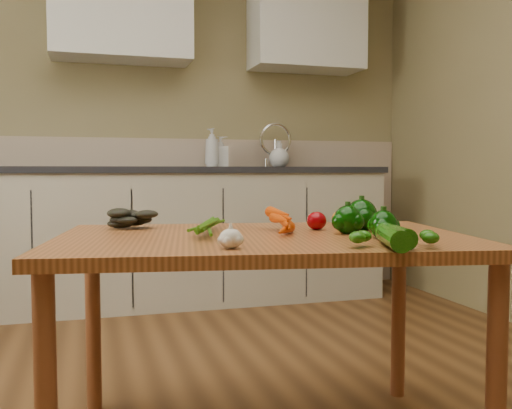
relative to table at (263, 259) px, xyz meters
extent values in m
cube|color=#96875A|center=(-0.19, 2.40, 0.70)|extent=(4.00, 0.02, 2.60)
cube|color=#C1A991|center=(-0.19, 2.37, -0.05)|extent=(3.98, 0.03, 1.10)
cube|color=#B6AE97|center=(0.01, 2.08, -0.17)|extent=(2.80, 0.60, 0.86)
cube|color=#292A2E|center=(0.01, 2.08, 0.28)|extent=(2.84, 0.64, 0.04)
cube|color=#99999E|center=(0.79, 2.08, 0.24)|extent=(0.55, 0.42, 0.10)
cylinder|color=silver|center=(0.79, 2.26, 0.42)|extent=(0.02, 0.02, 0.24)
cube|color=silver|center=(-0.29, 2.21, 1.35)|extent=(0.90, 0.35, 0.70)
cube|color=silver|center=(1.01, 2.21, 1.35)|extent=(0.80, 0.35, 0.70)
cube|color=#A85F31|center=(0.00, 0.00, 0.06)|extent=(1.38, 1.01, 0.04)
cylinder|color=brown|center=(-0.63, -0.25, -0.28)|extent=(0.05, 0.05, 0.64)
cylinder|color=brown|center=(0.51, -0.44, -0.28)|extent=(0.05, 0.05, 0.64)
cylinder|color=brown|center=(-0.51, 0.44, -0.28)|extent=(0.05, 0.05, 0.64)
cylinder|color=brown|center=(0.63, 0.25, -0.28)|extent=(0.05, 0.05, 0.64)
imported|color=silver|center=(0.30, 2.13, 0.43)|extent=(0.13, 0.13, 0.26)
imported|color=silver|center=(0.37, 2.18, 0.40)|extent=(0.10, 0.10, 0.21)
imported|color=silver|center=(0.82, 2.25, 0.39)|extent=(0.16, 0.16, 0.19)
ellipsoid|color=beige|center=(-0.17, -0.27, 0.10)|extent=(0.06, 0.06, 0.05)
sphere|color=black|center=(0.27, -0.04, 0.12)|extent=(0.09, 0.09, 0.09)
sphere|color=black|center=(0.34, 0.01, 0.13)|extent=(0.10, 0.10, 0.10)
sphere|color=black|center=(0.31, -0.19, 0.12)|extent=(0.08, 0.08, 0.08)
ellipsoid|color=#820208|center=(0.22, 0.10, 0.11)|extent=(0.07, 0.07, 0.06)
ellipsoid|color=#B85904|center=(0.34, 0.16, 0.11)|extent=(0.06, 0.06, 0.06)
ellipsoid|color=#B85904|center=(0.38, 0.10, 0.11)|extent=(0.08, 0.08, 0.07)
cylinder|color=#164D08|center=(0.26, -0.34, 0.10)|extent=(0.09, 0.18, 0.06)
cylinder|color=#164D08|center=(0.23, -0.38, 0.10)|extent=(0.11, 0.20, 0.06)
camera|label=1|loc=(-0.52, -1.68, 0.28)|focal=40.00mm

